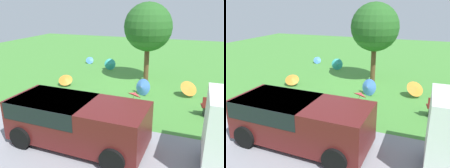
% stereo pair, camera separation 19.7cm
% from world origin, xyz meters
% --- Properties ---
extents(ground, '(40.00, 40.00, 0.00)m').
position_xyz_m(ground, '(0.00, 0.00, 0.00)').
color(ground, '#478C38').
extents(road_strip, '(40.00, 3.72, 0.01)m').
position_xyz_m(road_strip, '(0.00, 7.39, 0.00)').
color(road_strip, gray).
rests_on(road_strip, ground).
extents(van_dark, '(4.65, 2.22, 1.53)m').
position_xyz_m(van_dark, '(0.45, 7.15, 0.91)').
color(van_dark, '#591919').
rests_on(van_dark, ground).
extents(park_bench, '(1.65, 0.70, 0.90)m').
position_xyz_m(park_bench, '(-4.38, 3.39, 0.47)').
color(park_bench, maroon).
rests_on(park_bench, ground).
extents(shade_tree, '(2.81, 2.81, 4.68)m').
position_xyz_m(shade_tree, '(-0.32, -0.53, 3.25)').
color(shade_tree, brown).
rests_on(shade_tree, ground).
extents(parasol_orange_0, '(1.12, 1.08, 0.85)m').
position_xyz_m(parasol_orange_0, '(-2.98, 1.38, 0.49)').
color(parasol_orange_0, tan).
rests_on(parasol_orange_0, ground).
extents(parasol_blue_1, '(0.97, 0.94, 0.89)m').
position_xyz_m(parasol_blue_1, '(-0.67, 1.98, 0.44)').
color(parasol_blue_1, tan).
rests_on(parasol_blue_1, ground).
extents(parasol_orange_1, '(1.00, 0.97, 0.68)m').
position_xyz_m(parasol_orange_1, '(3.85, 2.05, 0.39)').
color(parasol_orange_1, tan).
rests_on(parasol_orange_1, ground).
extents(parasol_teal_0, '(0.85, 0.79, 0.83)m').
position_xyz_m(parasol_teal_0, '(2.67, -2.18, 0.42)').
color(parasol_teal_0, tan).
rests_on(parasol_teal_0, ground).
extents(parasol_blue_2, '(0.70, 0.60, 0.54)m').
position_xyz_m(parasol_blue_2, '(4.91, -3.45, 0.27)').
color(parasol_blue_2, tan).
rests_on(parasol_blue_2, ground).
extents(parasol_red_0, '(0.85, 0.84, 0.67)m').
position_xyz_m(parasol_red_0, '(-0.57, 3.03, 0.43)').
color(parasol_red_0, tan).
rests_on(parasol_red_0, ground).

